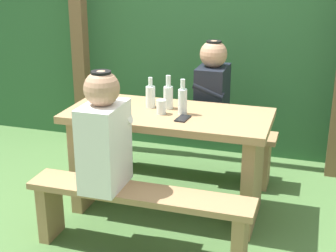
{
  "coord_description": "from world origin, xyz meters",
  "views": [
    {
      "loc": [
        0.97,
        -3.08,
        1.78
      ],
      "look_at": [
        0.0,
        0.0,
        0.64
      ],
      "focal_mm": 53.07,
      "sensor_mm": 36.0,
      "label": 1
    }
  ],
  "objects_px": {
    "bench_far": "(189,141)",
    "bottle_right": "(183,100)",
    "bottle_left": "(168,96)",
    "person_black_coat": "(212,90)",
    "cell_phone": "(183,118)",
    "picnic_table": "(168,144)",
    "drinking_glass": "(161,107)",
    "bottle_center": "(151,96)",
    "person_white_shirt": "(104,135)",
    "bench_near": "(139,208)"
  },
  "relations": [
    {
      "from": "person_white_shirt",
      "to": "cell_phone",
      "type": "xyz_separation_m",
      "value": [
        0.35,
        0.47,
        -0.01
      ]
    },
    {
      "from": "person_white_shirt",
      "to": "drinking_glass",
      "type": "height_order",
      "value": "person_white_shirt"
    },
    {
      "from": "bench_far",
      "to": "person_white_shirt",
      "type": "distance_m",
      "value": 1.27
    },
    {
      "from": "bench_near",
      "to": "bottle_right",
      "type": "xyz_separation_m",
      "value": [
        0.11,
        0.57,
        0.53
      ]
    },
    {
      "from": "picnic_table",
      "to": "bottle_left",
      "type": "bearing_deg",
      "value": 106.29
    },
    {
      "from": "cell_phone",
      "to": "bench_far",
      "type": "bearing_deg",
      "value": 106.04
    },
    {
      "from": "bench_far",
      "to": "bottle_right",
      "type": "distance_m",
      "value": 0.8
    },
    {
      "from": "bench_near",
      "to": "bottle_left",
      "type": "distance_m",
      "value": 0.85
    },
    {
      "from": "bench_far",
      "to": "person_black_coat",
      "type": "xyz_separation_m",
      "value": [
        0.18,
        -0.0,
        0.45
      ]
    },
    {
      "from": "bottle_left",
      "to": "cell_phone",
      "type": "distance_m",
      "value": 0.27
    },
    {
      "from": "bottle_left",
      "to": "bottle_right",
      "type": "xyz_separation_m",
      "value": [
        0.13,
        -0.09,
        0.01
      ]
    },
    {
      "from": "bottle_center",
      "to": "person_white_shirt",
      "type": "bearing_deg",
      "value": -95.43
    },
    {
      "from": "bench_far",
      "to": "bottle_right",
      "type": "relative_size",
      "value": 5.78
    },
    {
      "from": "person_black_coat",
      "to": "bottle_right",
      "type": "xyz_separation_m",
      "value": [
        -0.07,
        -0.59,
        0.08
      ]
    },
    {
      "from": "bottle_left",
      "to": "bottle_right",
      "type": "height_order",
      "value": "bottle_right"
    },
    {
      "from": "bench_far",
      "to": "cell_phone",
      "type": "relative_size",
      "value": 10.0
    },
    {
      "from": "bench_far",
      "to": "bottle_center",
      "type": "distance_m",
      "value": 0.74
    },
    {
      "from": "bench_far",
      "to": "bottle_right",
      "type": "height_order",
      "value": "bottle_right"
    },
    {
      "from": "bottle_right",
      "to": "cell_phone",
      "type": "height_order",
      "value": "bottle_right"
    },
    {
      "from": "bench_far",
      "to": "person_black_coat",
      "type": "bearing_deg",
      "value": -1.06
    },
    {
      "from": "bench_near",
      "to": "person_white_shirt",
      "type": "height_order",
      "value": "person_white_shirt"
    },
    {
      "from": "bench_near",
      "to": "person_black_coat",
      "type": "height_order",
      "value": "person_black_coat"
    },
    {
      "from": "person_black_coat",
      "to": "bottle_right",
      "type": "bearing_deg",
      "value": -97.16
    },
    {
      "from": "person_black_coat",
      "to": "cell_phone",
      "type": "bearing_deg",
      "value": -93.54
    },
    {
      "from": "picnic_table",
      "to": "drinking_glass",
      "type": "xyz_separation_m",
      "value": [
        -0.03,
        -0.05,
        0.29
      ]
    },
    {
      "from": "bottle_right",
      "to": "cell_phone",
      "type": "relative_size",
      "value": 1.73
    },
    {
      "from": "person_white_shirt",
      "to": "bottle_left",
      "type": "height_order",
      "value": "person_white_shirt"
    },
    {
      "from": "bench_far",
      "to": "bottle_center",
      "type": "xyz_separation_m",
      "value": [
        -0.15,
        -0.51,
        0.52
      ]
    },
    {
      "from": "bottle_center",
      "to": "cell_phone",
      "type": "distance_m",
      "value": 0.35
    },
    {
      "from": "person_white_shirt",
      "to": "bench_far",
      "type": "bearing_deg",
      "value": 79.62
    },
    {
      "from": "bottle_left",
      "to": "cell_phone",
      "type": "bearing_deg",
      "value": -50.69
    },
    {
      "from": "picnic_table",
      "to": "cell_phone",
      "type": "height_order",
      "value": "cell_phone"
    },
    {
      "from": "picnic_table",
      "to": "person_white_shirt",
      "type": "bearing_deg",
      "value": -110.18
    },
    {
      "from": "person_white_shirt",
      "to": "person_black_coat",
      "type": "distance_m",
      "value": 1.23
    },
    {
      "from": "bench_far",
      "to": "bottle_left",
      "type": "relative_size",
      "value": 5.93
    },
    {
      "from": "bench_far",
      "to": "person_black_coat",
      "type": "height_order",
      "value": "person_black_coat"
    },
    {
      "from": "bench_near",
      "to": "drinking_glass",
      "type": "xyz_separation_m",
      "value": [
        -0.03,
        0.54,
        0.48
      ]
    },
    {
      "from": "bench_far",
      "to": "bottle_right",
      "type": "bearing_deg",
      "value": -79.9
    },
    {
      "from": "bottle_left",
      "to": "picnic_table",
      "type": "bearing_deg",
      "value": -73.71
    },
    {
      "from": "picnic_table",
      "to": "person_white_shirt",
      "type": "distance_m",
      "value": 0.67
    },
    {
      "from": "bench_near",
      "to": "cell_phone",
      "type": "xyz_separation_m",
      "value": [
        0.14,
        0.47,
        0.44
      ]
    },
    {
      "from": "person_white_shirt",
      "to": "drinking_glass",
      "type": "xyz_separation_m",
      "value": [
        0.18,
        0.53,
        0.03
      ]
    },
    {
      "from": "bottle_left",
      "to": "bottle_center",
      "type": "xyz_separation_m",
      "value": [
        -0.13,
        -0.01,
        -0.01
      ]
    },
    {
      "from": "bench_far",
      "to": "bottle_center",
      "type": "bearing_deg",
      "value": -106.5
    },
    {
      "from": "person_white_shirt",
      "to": "cell_phone",
      "type": "bearing_deg",
      "value": 53.22
    },
    {
      "from": "person_black_coat",
      "to": "bottle_right",
      "type": "distance_m",
      "value": 0.6
    },
    {
      "from": "person_black_coat",
      "to": "bottle_left",
      "type": "distance_m",
      "value": 0.54
    },
    {
      "from": "drinking_glass",
      "to": "bottle_center",
      "type": "height_order",
      "value": "bottle_center"
    },
    {
      "from": "bench_near",
      "to": "bottle_right",
      "type": "height_order",
      "value": "bottle_right"
    },
    {
      "from": "picnic_table",
      "to": "person_black_coat",
      "type": "relative_size",
      "value": 1.95
    }
  ]
}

